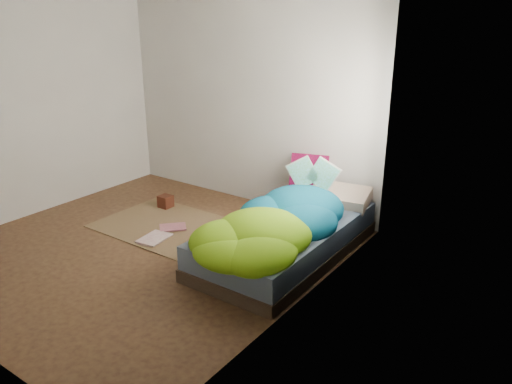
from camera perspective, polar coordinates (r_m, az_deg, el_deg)
ground at (r=5.12m, az=-12.76°, el=-6.39°), size 3.50×3.50×0.00m
room_walls at (r=4.65m, az=-14.13°, el=11.89°), size 3.54×3.54×2.62m
bed at (r=4.83m, az=3.43°, el=-5.37°), size 1.00×2.00×0.34m
duvet at (r=4.52m, az=2.04°, el=-2.43°), size 0.96×1.84×0.34m
rug at (r=5.56m, az=-9.65°, el=-3.94°), size 1.60×1.10×0.01m
pillow_floral at (r=5.28m, az=9.50°, el=-0.52°), size 0.66×0.47×0.14m
pillow_magenta at (r=5.56m, az=6.12°, el=2.18°), size 0.43×0.25×0.41m
open_book at (r=4.96m, az=6.57°, el=3.19°), size 0.43×0.24×0.26m
wooden_box at (r=6.08m, az=-10.29°, el=-1.06°), size 0.15×0.15×0.14m
floor_book_a at (r=5.34m, az=-12.57°, el=-4.96°), size 0.29×0.36×0.03m
floor_book_b at (r=5.59m, az=-9.54°, el=-3.60°), size 0.34×0.35×0.03m
floor_book_c at (r=4.89m, az=-7.19°, el=-7.02°), size 0.39×0.37×0.02m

